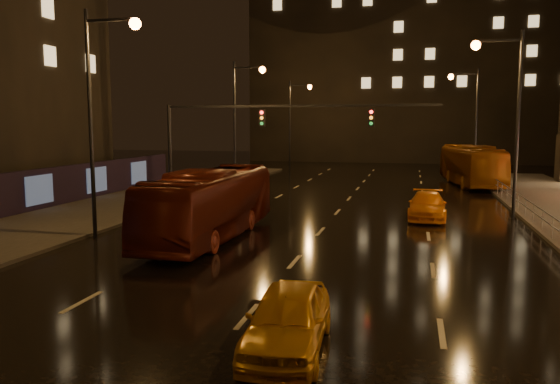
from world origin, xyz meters
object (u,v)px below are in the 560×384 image
Objects in this scene: taxi_near at (288,319)px; taxi_far at (427,206)px; bus_curb at (471,165)px; bus_red at (211,204)px.

taxi_far is at bearing 76.24° from taxi_near.
bus_red is at bearing -126.04° from bus_curb.
bus_curb reaches higher than taxi_near.
taxi_near reaches higher than taxi_far.
bus_curb is 2.50× the size of taxi_far.
bus_red is 12.86m from taxi_near.
bus_red is 2.31× the size of taxi_far.
taxi_near is (6.12, -11.28, -0.83)m from bus_red.
bus_curb is 2.84× the size of taxi_near.
bus_red is 12.28m from taxi_far.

